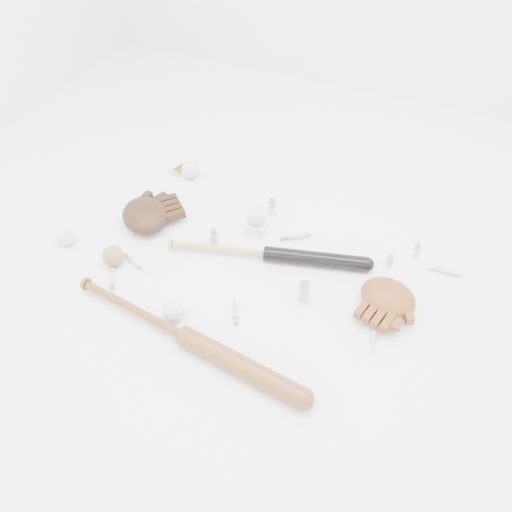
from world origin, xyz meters
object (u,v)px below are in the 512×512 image
at_px(bat_wood, 184,336).
at_px(glove_dark, 145,215).
at_px(bat_dark, 266,254).
at_px(pedestal, 256,227).

xyz_separation_m(bat_wood, glove_dark, (-0.43, 0.45, 0.01)).
xyz_separation_m(bat_dark, bat_wood, (-0.11, -0.46, 0.00)).
bearing_deg(bat_wood, bat_dark, 84.30).
height_order(glove_dark, pedestal, glove_dark).
distance_m(bat_dark, glove_dark, 0.53).
bearing_deg(bat_dark, bat_wood, -117.88).
bearing_deg(pedestal, glove_dark, -162.27).
distance_m(bat_dark, bat_wood, 0.47).
bearing_deg(bat_wood, pedestal, 96.60).
relative_size(bat_dark, pedestal, 10.29).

